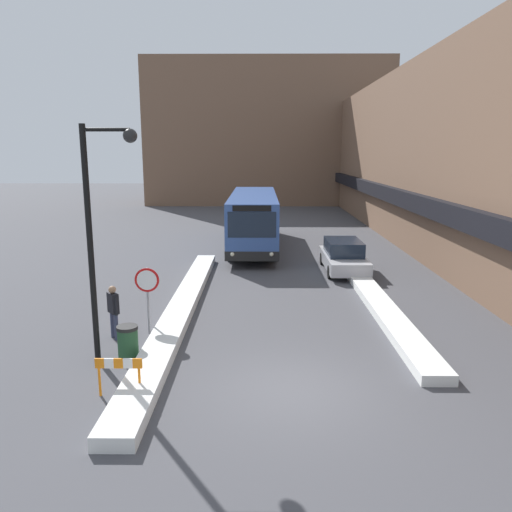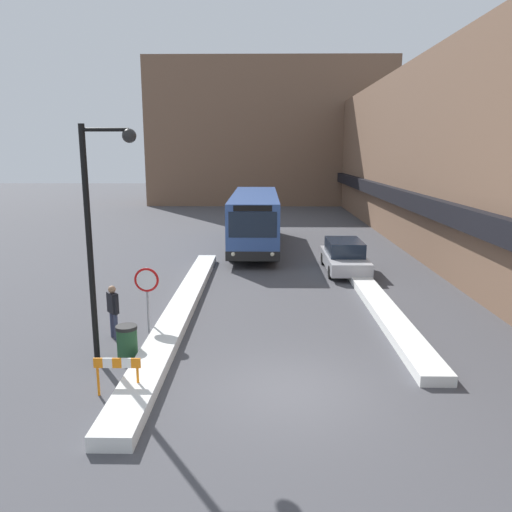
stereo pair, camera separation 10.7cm
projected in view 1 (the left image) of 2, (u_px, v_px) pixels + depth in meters
ground_plane at (293, 391)px, 11.99m from camera, size 160.00×160.00×0.00m
building_row_right at (417, 157)px, 34.31m from camera, size 5.50×60.00×10.62m
building_backdrop_far at (268, 134)px, 54.79m from camera, size 26.00×8.00×15.15m
snow_bank_left at (181, 308)px, 17.74m from camera, size 0.90×16.98×0.34m
snow_bank_right at (386, 313)px, 17.32m from camera, size 0.90×10.63×0.30m
city_bus at (254, 218)px, 29.56m from camera, size 2.65×12.13×3.20m
parked_car_front at (343, 256)px, 23.86m from camera, size 1.85×4.63×1.50m
stop_sign at (147, 287)px, 15.45m from camera, size 0.76×0.08×2.12m
street_lamp at (99, 219)px, 12.99m from camera, size 1.46×0.36×6.33m
pedestrian at (113, 307)px, 15.13m from camera, size 0.44×0.48×1.67m
trash_bin at (128, 342)px, 13.75m from camera, size 0.59×0.59×0.95m
construction_barricade at (119, 369)px, 11.59m from camera, size 1.10×0.06×0.94m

